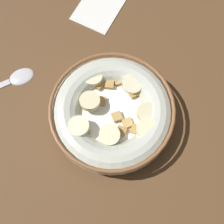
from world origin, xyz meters
The scene contains 4 objects.
ground_plane centered at (0.00, 0.00, -1.00)cm, with size 90.20×90.20×2.00cm, color brown.
cereal_bowl centered at (-0.02, 0.01, 2.59)cm, with size 19.54×19.54×5.03cm.
spoon centered at (8.76, -17.11, 0.33)cm, with size 17.00×7.04×0.80cm.
folded_napkin centered at (-14.72, -18.20, 0.15)cm, with size 12.69×7.61×0.30cm, color white.
Camera 1 is at (10.25, 10.86, 46.84)cm, focal length 47.31 mm.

